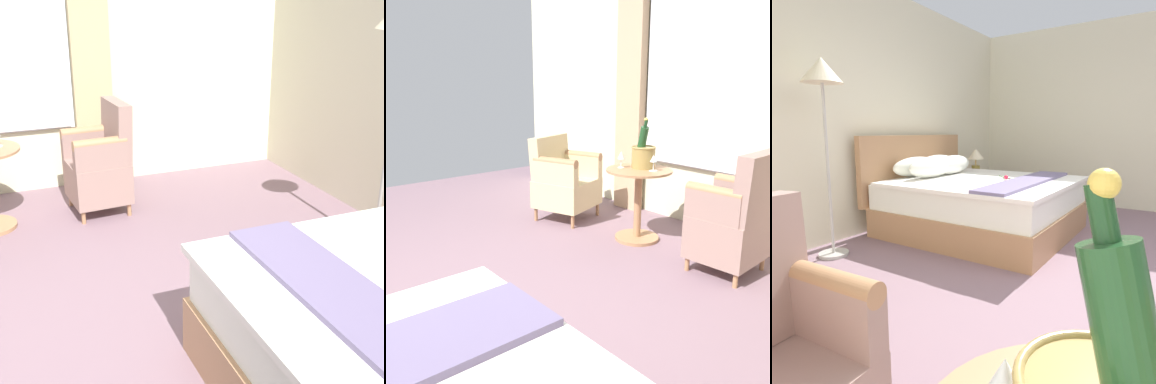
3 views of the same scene
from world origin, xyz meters
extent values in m
cube|color=tan|center=(-2.93, 0.92, 1.32)|extent=(0.10, 0.36, 2.64)
cube|color=slate|center=(0.74, 1.21, 0.65)|extent=(1.83, 0.36, 0.03)
cylinder|color=#ADAAA5|center=(-0.75, 2.57, 0.01)|extent=(0.28, 0.28, 0.03)
cylinder|color=#A87952|center=(-2.48, 0.56, 0.06)|extent=(0.04, 0.04, 0.11)
cylinder|color=#A87952|center=(-2.04, 0.59, 0.06)|extent=(0.04, 0.04, 0.11)
cylinder|color=#A87952|center=(-2.51, 0.97, 0.06)|extent=(0.04, 0.04, 0.11)
cylinder|color=#A87952|center=(-2.06, 0.99, 0.06)|extent=(0.04, 0.04, 0.11)
cube|color=gray|center=(-2.27, 0.78, 0.29)|extent=(0.55, 0.52, 0.34)
cube|color=gray|center=(-2.28, 0.97, 0.72)|extent=(0.51, 0.17, 0.52)
cube|color=gray|center=(-2.48, 0.74, 0.57)|extent=(0.12, 0.45, 0.22)
cylinder|color=#A87952|center=(-2.48, 0.74, 0.68)|extent=(0.12, 0.45, 0.09)
cube|color=gray|center=(-2.06, 0.77, 0.57)|extent=(0.12, 0.45, 0.22)
cylinder|color=#A87952|center=(-2.06, 0.77, 0.68)|extent=(0.12, 0.45, 0.09)
camera|label=1|loc=(2.13, -0.13, 1.89)|focal=50.00mm
camera|label=2|loc=(0.65, 2.44, 1.48)|focal=40.00mm
camera|label=3|loc=(-2.73, -0.22, 1.19)|focal=32.00mm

